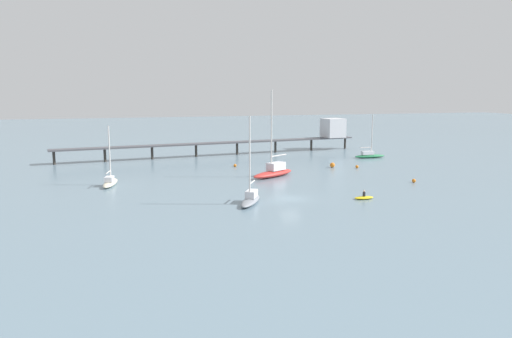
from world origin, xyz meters
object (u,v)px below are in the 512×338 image
sailboat_red (274,171)px  mooring_buoy_inner (357,167)px  mooring_buoy_far (235,165)px  sailboat_cream (110,181)px  mooring_buoy_outer (414,181)px  pier (289,134)px  sailboat_gray (251,198)px  dinghy_yellow (364,197)px  mooring_buoy_near (332,165)px  sailboat_green (369,155)px

sailboat_red → mooring_buoy_inner: bearing=13.7°
sailboat_red → mooring_buoy_far: (-3.43, 11.69, -0.65)m
sailboat_cream → mooring_buoy_far: size_ratio=15.95×
sailboat_cream → mooring_buoy_outer: bearing=-13.5°
sailboat_red → pier: bearing=65.6°
sailboat_gray → mooring_buoy_inner: size_ratio=19.23×
sailboat_red → sailboat_gray: bearing=-116.7°
mooring_buoy_far → mooring_buoy_inner: 21.73m
dinghy_yellow → mooring_buoy_near: (7.43, 25.43, 0.23)m
pier → sailboat_cream: 49.86m
mooring_buoy_outer → mooring_buoy_inner: bearing=95.7°
sailboat_gray → sailboat_red: (8.85, 17.60, 0.19)m
sailboat_gray → sailboat_green: bearing=44.0°
sailboat_gray → mooring_buoy_far: (5.42, 29.30, -0.46)m
pier → sailboat_gray: sailboat_gray is taller
mooring_buoy_outer → sailboat_red: bearing=149.1°
sailboat_red → mooring_buoy_far: sailboat_red is taller
pier → mooring_buoy_inner: size_ratio=118.21×
sailboat_cream → mooring_buoy_far: bearing=29.3°
sailboat_cream → sailboat_green: bearing=17.8°
pier → sailboat_green: sailboat_green is taller
mooring_buoy_far → mooring_buoy_outer: mooring_buoy_outer is taller
sailboat_gray → mooring_buoy_far: sailboat_gray is taller
sailboat_gray → sailboat_red: 19.70m
mooring_buoy_near → mooring_buoy_inner: mooring_buoy_near is taller
sailboat_green → mooring_buoy_inner: sailboat_green is taller
mooring_buoy_far → sailboat_red: bearing=-73.7°
sailboat_red → dinghy_yellow: 20.11m
pier → dinghy_yellow: pier is taller
sailboat_cream → mooring_buoy_inner: 42.41m
sailboat_green → sailboat_red: bearing=-148.5°
dinghy_yellow → pier: bearing=80.8°
pier → dinghy_yellow: bearing=-99.2°
pier → sailboat_cream: (-38.97, -30.91, -3.39)m
mooring_buoy_near → mooring_buoy_inner: bearing=-27.9°
sailboat_gray → mooring_buoy_inner: bearing=40.1°
mooring_buoy_far → mooring_buoy_outer: size_ratio=0.94×
pier → sailboat_green: size_ratio=7.45×
sailboat_gray → mooring_buoy_far: size_ratio=19.75×
mooring_buoy_outer → mooring_buoy_near: bearing=107.2°
sailboat_red → mooring_buoy_inner: (16.94, 4.13, -0.64)m
sailboat_green → sailboat_red: sailboat_red is taller
mooring_buoy_far → mooring_buoy_inner: (20.37, -7.56, 0.01)m
pier → mooring_buoy_far: pier is taller
sailboat_cream → mooring_buoy_inner: sailboat_cream is taller
mooring_buoy_inner → mooring_buoy_near: bearing=152.1°
sailboat_green → mooring_buoy_near: sailboat_green is taller
dinghy_yellow → mooring_buoy_far: size_ratio=4.88×
pier → mooring_buoy_far: bearing=-132.6°
mooring_buoy_near → mooring_buoy_inner: (3.82, -2.02, -0.17)m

